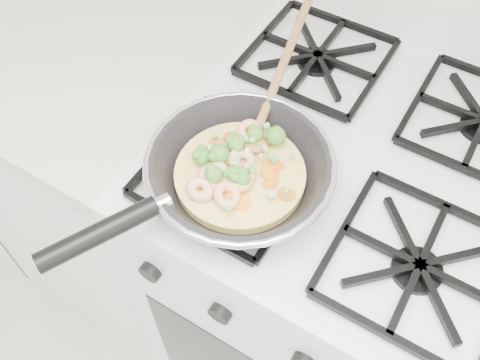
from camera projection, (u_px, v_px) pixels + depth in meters
The scene contains 3 objects.
stove at pixel (323, 273), 1.20m from camera, with size 0.60×0.60×0.92m.
counter_left at pixel (59, 136), 1.45m from camera, with size 1.00×0.60×0.90m.
skillet at pixel (237, 170), 0.75m from camera, with size 0.28×0.61×0.10m.
Camera 1 is at (0.11, 1.16, 1.56)m, focal length 39.61 mm.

